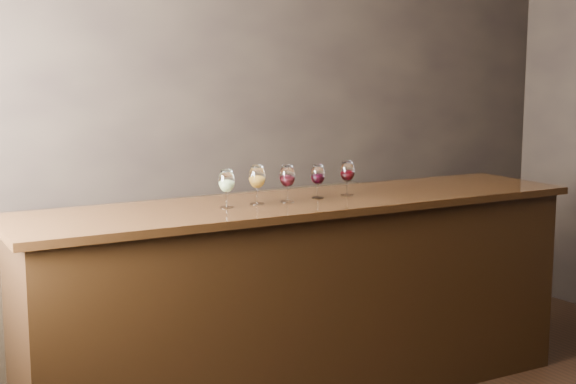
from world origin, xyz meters
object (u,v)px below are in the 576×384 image
glass_amber (257,178)px  glass_red_b (318,175)px  glass_red_c (347,172)px  glass_red_a (287,177)px  bar_counter (305,303)px  glass_white (227,182)px  back_bar_shelf (182,286)px

glass_amber → glass_red_b: glass_amber is taller
glass_amber → glass_red_c: 0.57m
glass_red_a → glass_red_c: (0.40, 0.02, -0.00)m
bar_counter → glass_white: glass_white is taller
back_bar_shelf → glass_red_c: 1.27m
glass_amber → glass_red_a: (0.17, -0.02, -0.00)m
bar_counter → glass_red_a: (-0.13, -0.02, 0.72)m
back_bar_shelf → glass_red_c: (0.67, -0.78, 0.74)m
glass_amber → glass_red_a: 0.17m
back_bar_shelf → glass_red_a: 1.12m
bar_counter → glass_white: size_ratio=15.67×
glass_red_a → glass_red_b: (0.21, 0.02, -0.01)m
back_bar_shelf → glass_white: 1.09m
glass_white → glass_red_b: 0.57m
back_bar_shelf → glass_red_a: bearing=-71.3°
glass_white → glass_red_b: size_ratio=1.06×
glass_amber → glass_red_c: (0.57, -0.01, -0.01)m
back_bar_shelf → glass_red_b: (0.48, -0.77, 0.73)m
bar_counter → back_bar_shelf: bearing=119.4°
glass_red_b → glass_red_c: 0.19m
glass_white → glass_red_c: size_ratio=1.02×
glass_red_b → glass_red_a: bearing=-173.3°
bar_counter → glass_red_a: bearing=-170.4°
bar_counter → glass_amber: bearing=-179.2°
glass_red_c → glass_red_b: bearing=177.7°
glass_white → glass_red_a: glass_red_a is taller
glass_red_a → glass_white: bearing=178.6°
glass_amber → glass_red_c: bearing=-0.8°
glass_amber → bar_counter: bearing=-1.7°
back_bar_shelf → glass_red_c: size_ratio=14.68×
glass_red_a → glass_red_b: 0.21m
bar_counter → glass_red_a: glass_red_a is taller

